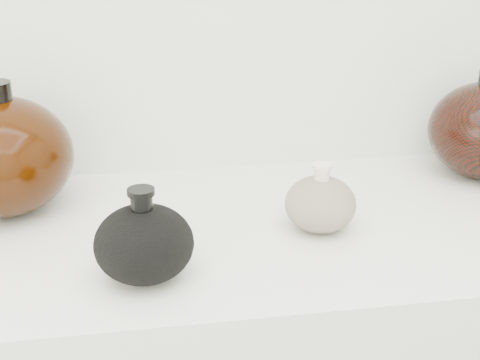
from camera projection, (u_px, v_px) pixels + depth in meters
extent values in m
cube|color=beige|center=(216.00, 236.00, 1.02)|extent=(1.20, 0.50, 0.03)
ellipsoid|color=black|center=(144.00, 244.00, 0.86)|extent=(0.16, 0.16, 0.10)
cylinder|color=black|center=(142.00, 203.00, 0.84)|extent=(0.03, 0.03, 0.03)
cylinder|color=black|center=(141.00, 192.00, 0.83)|extent=(0.04, 0.04, 0.01)
ellipsoid|color=beige|center=(320.00, 204.00, 0.99)|extent=(0.13, 0.13, 0.08)
cylinder|color=beige|center=(322.00, 174.00, 0.98)|extent=(0.03, 0.03, 0.03)
cylinder|color=beige|center=(322.00, 166.00, 0.97)|extent=(0.03, 0.03, 0.01)
ellipsoid|color=black|center=(2.00, 157.00, 1.03)|extent=(0.22, 0.22, 0.19)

